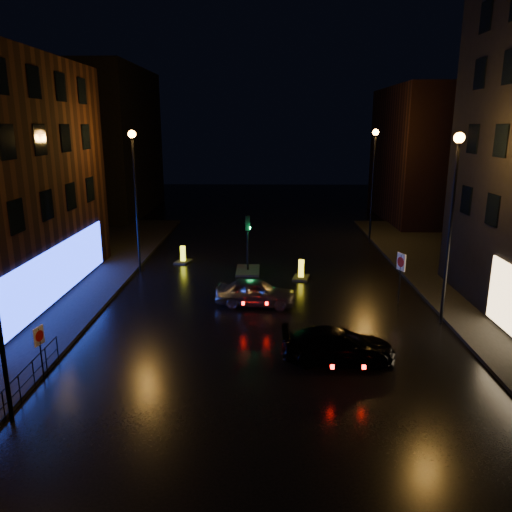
{
  "coord_description": "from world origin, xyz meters",
  "views": [
    {
      "loc": [
        -0.19,
        -15.17,
        8.66
      ],
      "look_at": [
        -0.58,
        7.08,
        2.8
      ],
      "focal_mm": 35.0,
      "sensor_mm": 36.0,
      "label": 1
    }
  ],
  "objects_px": {
    "dark_sedan": "(338,345)",
    "silver_hatchback": "(256,292)",
    "bollard_far": "(183,259)",
    "road_sign_right": "(401,266)",
    "traffic_signal": "(248,264)",
    "bollard_near": "(301,274)",
    "road_sign_left": "(40,340)"
  },
  "relations": [
    {
      "from": "silver_hatchback",
      "to": "bollard_far",
      "type": "relative_size",
      "value": 2.77
    },
    {
      "from": "traffic_signal",
      "to": "bollard_far",
      "type": "bearing_deg",
      "value": 154.84
    },
    {
      "from": "dark_sedan",
      "to": "road_sign_right",
      "type": "distance_m",
      "value": 7.45
    },
    {
      "from": "silver_hatchback",
      "to": "bollard_far",
      "type": "height_order",
      "value": "silver_hatchback"
    },
    {
      "from": "bollard_near",
      "to": "road_sign_left",
      "type": "bearing_deg",
      "value": -116.7
    },
    {
      "from": "silver_hatchback",
      "to": "bollard_near",
      "type": "bearing_deg",
      "value": -23.33
    },
    {
      "from": "bollard_far",
      "to": "traffic_signal",
      "type": "bearing_deg",
      "value": -9.71
    },
    {
      "from": "dark_sedan",
      "to": "road_sign_left",
      "type": "bearing_deg",
      "value": 99.42
    },
    {
      "from": "bollard_near",
      "to": "bollard_far",
      "type": "bearing_deg",
      "value": 167.68
    },
    {
      "from": "bollard_near",
      "to": "road_sign_right",
      "type": "distance_m",
      "value": 6.41
    },
    {
      "from": "bollard_far",
      "to": "road_sign_right",
      "type": "xyz_separation_m",
      "value": [
        11.98,
        -7.59,
        1.72
      ]
    },
    {
      "from": "traffic_signal",
      "to": "bollard_far",
      "type": "distance_m",
      "value": 4.74
    },
    {
      "from": "dark_sedan",
      "to": "road_sign_left",
      "type": "relative_size",
      "value": 2.13
    },
    {
      "from": "bollard_far",
      "to": "road_sign_right",
      "type": "height_order",
      "value": "road_sign_right"
    },
    {
      "from": "dark_sedan",
      "to": "bollard_near",
      "type": "relative_size",
      "value": 2.95
    },
    {
      "from": "road_sign_right",
      "to": "silver_hatchback",
      "type": "bearing_deg",
      "value": -18.53
    },
    {
      "from": "road_sign_left",
      "to": "dark_sedan",
      "type": "bearing_deg",
      "value": 23.5
    },
    {
      "from": "traffic_signal",
      "to": "dark_sedan",
      "type": "relative_size",
      "value": 0.81
    },
    {
      "from": "road_sign_left",
      "to": "road_sign_right",
      "type": "distance_m",
      "value": 16.44
    },
    {
      "from": "dark_sedan",
      "to": "silver_hatchback",
      "type": "bearing_deg",
      "value": 28.56
    },
    {
      "from": "bollard_far",
      "to": "road_sign_left",
      "type": "xyz_separation_m",
      "value": [
        -2.42,
        -15.53,
        1.27
      ]
    },
    {
      "from": "dark_sedan",
      "to": "bollard_far",
      "type": "distance_m",
      "value": 16.0
    },
    {
      "from": "traffic_signal",
      "to": "bollard_near",
      "type": "bearing_deg",
      "value": -24.09
    },
    {
      "from": "silver_hatchback",
      "to": "dark_sedan",
      "type": "height_order",
      "value": "silver_hatchback"
    },
    {
      "from": "traffic_signal",
      "to": "silver_hatchback",
      "type": "distance_m",
      "value": 5.9
    },
    {
      "from": "dark_sedan",
      "to": "bollard_near",
      "type": "bearing_deg",
      "value": 3.72
    },
    {
      "from": "dark_sedan",
      "to": "bollard_near",
      "type": "distance_m",
      "value": 10.41
    },
    {
      "from": "silver_hatchback",
      "to": "road_sign_right",
      "type": "relative_size",
      "value": 1.5
    },
    {
      "from": "road_sign_right",
      "to": "traffic_signal",
      "type": "bearing_deg",
      "value": -56.78
    },
    {
      "from": "bollard_near",
      "to": "bollard_far",
      "type": "xyz_separation_m",
      "value": [
        -7.42,
        3.42,
        -0.01
      ]
    },
    {
      "from": "traffic_signal",
      "to": "bollard_near",
      "type": "xyz_separation_m",
      "value": [
        3.14,
        -1.41,
        -0.25
      ]
    },
    {
      "from": "road_sign_left",
      "to": "road_sign_right",
      "type": "xyz_separation_m",
      "value": [
        14.39,
        7.94,
        0.45
      ]
    }
  ]
}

